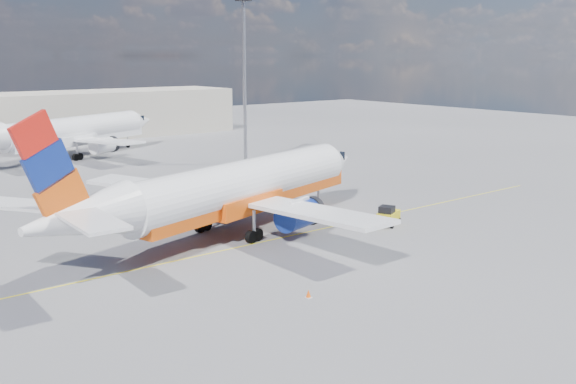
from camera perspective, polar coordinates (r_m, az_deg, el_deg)
ground at (r=47.72m, az=0.25°, el=-5.17°), size 240.00×240.00×0.00m
taxi_line at (r=50.00m, az=-1.90°, el=-4.36°), size 70.00×0.15×0.01m
terminal_main at (r=116.00m, az=-21.60°, el=6.18°), size 70.00×14.00×8.00m
main_jet at (r=51.30m, az=-4.67°, el=0.32°), size 37.08×28.26×11.22m
second_jet at (r=95.01m, az=-18.96°, el=5.05°), size 35.53×26.77×10.94m
gse_tug at (r=54.98m, az=8.89°, el=-2.10°), size 2.77×2.32×1.74m
traffic_cone at (r=38.59m, az=1.83°, el=-9.03°), size 0.36×0.36×0.50m
floodlight_mast at (r=84.52m, az=-3.91°, el=11.13°), size 1.56×1.56×21.42m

